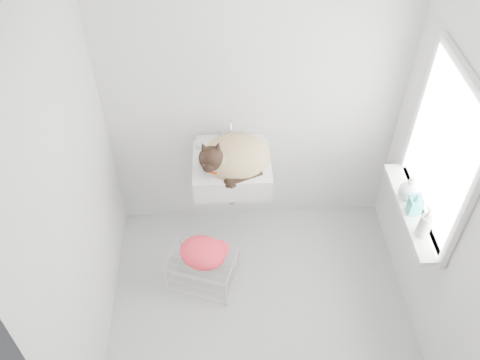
{
  "coord_description": "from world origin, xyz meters",
  "views": [
    {
      "loc": [
        -0.26,
        -2.05,
        3.4
      ],
      "look_at": [
        -0.13,
        0.5,
        0.88
      ],
      "focal_mm": 38.66,
      "sensor_mm": 36.0,
      "label": 1
    }
  ],
  "objects_px": {
    "wire_rack": "(202,269)",
    "bottle_a": "(421,234)",
    "sink": "(232,160)",
    "bottle_b": "(413,212)",
    "cat": "(233,158)",
    "bottle_c": "(407,197)"
  },
  "relations": [
    {
      "from": "cat",
      "to": "bottle_c",
      "type": "height_order",
      "value": "cat"
    },
    {
      "from": "wire_rack",
      "to": "cat",
      "type": "bearing_deg",
      "value": 59.34
    },
    {
      "from": "cat",
      "to": "bottle_a",
      "type": "relative_size",
      "value": 2.83
    },
    {
      "from": "sink",
      "to": "wire_rack",
      "type": "distance_m",
      "value": 0.87
    },
    {
      "from": "cat",
      "to": "bottle_c",
      "type": "relative_size",
      "value": 3.09
    },
    {
      "from": "sink",
      "to": "bottle_c",
      "type": "relative_size",
      "value": 3.2
    },
    {
      "from": "wire_rack",
      "to": "bottle_a",
      "type": "bearing_deg",
      "value": -12.02
    },
    {
      "from": "cat",
      "to": "sink",
      "type": "bearing_deg",
      "value": 110.53
    },
    {
      "from": "sink",
      "to": "bottle_b",
      "type": "relative_size",
      "value": 3.15
    },
    {
      "from": "cat",
      "to": "bottle_b",
      "type": "height_order",
      "value": "cat"
    },
    {
      "from": "bottle_c",
      "to": "cat",
      "type": "bearing_deg",
      "value": 160.48
    },
    {
      "from": "wire_rack",
      "to": "bottle_c",
      "type": "height_order",
      "value": "bottle_c"
    },
    {
      "from": "sink",
      "to": "cat",
      "type": "xyz_separation_m",
      "value": [
        0.01,
        -0.02,
        0.04
      ]
    },
    {
      "from": "sink",
      "to": "wire_rack",
      "type": "height_order",
      "value": "sink"
    },
    {
      "from": "sink",
      "to": "cat",
      "type": "bearing_deg",
      "value": -61.97
    },
    {
      "from": "wire_rack",
      "to": "bottle_a",
      "type": "height_order",
      "value": "bottle_a"
    },
    {
      "from": "sink",
      "to": "bottle_b",
      "type": "bearing_deg",
      "value": -25.84
    },
    {
      "from": "cat",
      "to": "bottle_b",
      "type": "bearing_deg",
      "value": -32.79
    },
    {
      "from": "wire_rack",
      "to": "bottle_a",
      "type": "xyz_separation_m",
      "value": [
        1.43,
        -0.3,
        0.7
      ]
    },
    {
      "from": "bottle_a",
      "to": "cat",
      "type": "bearing_deg",
      "value": 147.69
    },
    {
      "from": "sink",
      "to": "bottle_c",
      "type": "xyz_separation_m",
      "value": [
        1.18,
        -0.43,
        0.0
      ]
    },
    {
      "from": "sink",
      "to": "bottle_a",
      "type": "relative_size",
      "value": 2.93
    }
  ]
}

